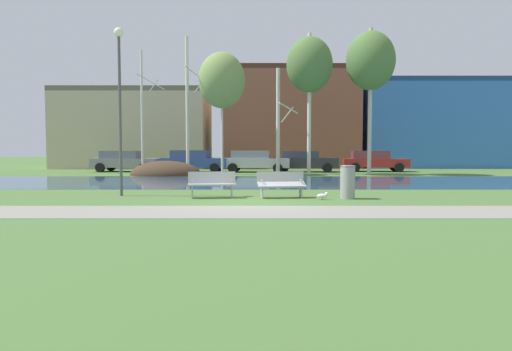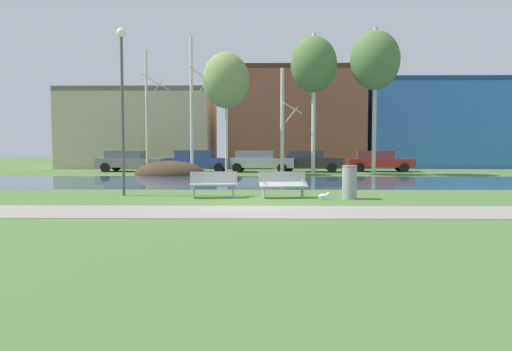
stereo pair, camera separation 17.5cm
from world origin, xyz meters
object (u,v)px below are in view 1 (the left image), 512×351
at_px(parked_sedan_second_blue, 196,160).
at_px(bench_left, 214,184).
at_px(bench_right, 283,184).
at_px(seagull, 324,196).
at_px(parked_wagon_fourth_dark, 306,161).
at_px(parked_van_nearest_grey, 127,161).
at_px(parked_suv_fifth_red, 375,161).
at_px(parked_hatch_third_silver, 257,161).
at_px(streetlamp, 121,86).
at_px(trash_bin, 349,182).

bearing_deg(parked_sedan_second_blue, bench_left, -80.45).
height_order(bench_right, parked_sedan_second_blue, parked_sedan_second_blue).
height_order(bench_right, seagull, bench_right).
bearing_deg(parked_wagon_fourth_dark, bench_left, -106.20).
distance_m(parked_van_nearest_grey, parked_suv_fifth_red, 17.46).
xyz_separation_m(seagull, parked_wagon_fourth_dark, (1.20, 17.25, 0.64)).
xyz_separation_m(bench_right, parked_wagon_fourth_dark, (2.52, 16.67, 0.30)).
distance_m(seagull, parked_van_nearest_grey, 20.78).
xyz_separation_m(parked_hatch_third_silver, parked_wagon_fourth_dark, (3.44, 0.34, -0.01)).
xyz_separation_m(bench_left, parked_suv_fifth_red, (9.79, 17.17, 0.30)).
xyz_separation_m(streetlamp, parked_hatch_third_silver, (4.64, 15.68, -3.04)).
bearing_deg(streetlamp, parked_van_nearest_grey, 105.31).
relative_size(trash_bin, parked_suv_fifth_red, 0.24).
height_order(bench_right, parked_van_nearest_grey, parked_van_nearest_grey).
height_order(streetlamp, parked_sedan_second_blue, streetlamp).
bearing_deg(seagull, parked_wagon_fourth_dark, 86.01).
xyz_separation_m(parked_sedan_second_blue, parked_hatch_third_silver, (4.20, -0.33, -0.01)).
bearing_deg(seagull, streetlamp, 169.85).
xyz_separation_m(parked_van_nearest_grey, parked_hatch_third_silver, (9.07, -0.51, 0.01)).
xyz_separation_m(seagull, parked_van_nearest_grey, (-11.31, 17.43, 0.65)).
distance_m(streetlamp, parked_van_nearest_grey, 17.06).
distance_m(parked_hatch_third_silver, parked_wagon_fourth_dark, 3.46).
relative_size(bench_right, trash_bin, 1.50).
height_order(bench_left, parked_wagon_fourth_dark, parked_wagon_fourth_dark).
distance_m(bench_right, parked_van_nearest_grey, 19.58).
height_order(trash_bin, streetlamp, streetlamp).
bearing_deg(bench_right, parked_van_nearest_grey, 120.69).
height_order(bench_left, parked_hatch_third_silver, parked_hatch_third_silver).
bearing_deg(parked_van_nearest_grey, streetlamp, -74.69).
xyz_separation_m(bench_right, trash_bin, (2.17, -0.33, 0.10)).
relative_size(parked_sedan_second_blue, parked_hatch_third_silver, 0.98).
bearing_deg(parked_hatch_third_silver, parked_van_nearest_grey, 176.77).
distance_m(parked_sedan_second_blue, parked_hatch_third_silver, 4.21).
bearing_deg(parked_van_nearest_grey, seagull, -57.02).
distance_m(bench_left, parked_hatch_third_silver, 16.39).
relative_size(bench_right, parked_suv_fifth_red, 0.36).
distance_m(bench_right, parked_sedan_second_blue, 17.43).
distance_m(bench_right, parked_suv_fifth_red, 18.73).
relative_size(streetlamp, parked_sedan_second_blue, 1.24).
height_order(trash_bin, parked_van_nearest_grey, parked_van_nearest_grey).
bearing_deg(parked_hatch_third_silver, parked_wagon_fourth_dark, 5.66).
relative_size(trash_bin, streetlamp, 0.19).
distance_m(parked_hatch_third_silver, parked_suv_fifth_red, 8.44).
relative_size(bench_right, seagull, 4.16).
xyz_separation_m(streetlamp, parked_van_nearest_grey, (-4.43, 16.19, -3.05)).
xyz_separation_m(bench_left, bench_right, (2.32, 0.00, 0.00)).
bearing_deg(parked_hatch_third_silver, parked_suv_fifth_red, 5.74).
relative_size(trash_bin, parked_hatch_third_silver, 0.23).
bearing_deg(bench_right, streetlamp, 173.40).
bearing_deg(streetlamp, seagull, -10.15).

